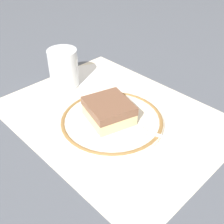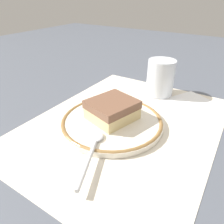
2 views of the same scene
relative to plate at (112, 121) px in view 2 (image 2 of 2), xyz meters
The scene contains 7 objects.
ground_plane 0.03m from the plate, 48.15° to the right, with size 2.40×2.40×0.00m, color #4C515B.
placemat 0.03m from the plate, 48.15° to the right, with size 0.50×0.38×0.00m, color beige.
plate is the anchor object (origin of this frame).
cake_slice 0.03m from the plate, 30.34° to the left, with size 0.12×0.11×0.04m.
spoon 0.11m from the plate, 165.98° to the right, with size 0.14×0.07×0.01m.
cup 0.21m from the plate, ahead, with size 0.08×0.08×0.10m.
napkin 0.23m from the plate, 32.13° to the right, with size 0.13×0.11×0.00m, color white.
Camera 2 is at (-0.35, -0.19, 0.26)m, focal length 33.72 mm.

